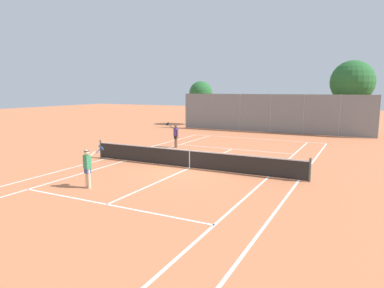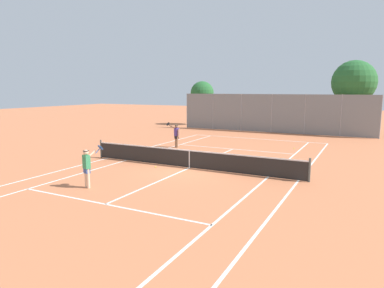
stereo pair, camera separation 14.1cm
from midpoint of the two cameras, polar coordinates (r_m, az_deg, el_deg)
ground_plane at (r=17.79m, az=-0.62°, el=-4.01°), size 120.00×120.00×0.00m
court_line_markings at (r=17.79m, az=-0.62°, el=-4.00°), size 11.10×23.90×0.01m
tennis_net at (r=17.68m, az=-0.63°, el=-2.40°), size 12.00×0.10×1.07m
player_near_side at (r=14.70m, az=-17.26°, el=-3.52°), size 0.83×0.69×1.77m
player_far_left at (r=23.91m, az=-2.89°, el=1.62°), size 0.88×0.66×1.77m
loose_tennis_ball_0 at (r=24.54m, az=16.39°, el=-0.66°), size 0.07×0.07×0.07m
loose_tennis_ball_1 at (r=17.96m, az=-6.27°, el=-3.83°), size 0.07×0.07×0.07m
loose_tennis_ball_2 at (r=20.99m, az=4.41°, el=-1.92°), size 0.07×0.07×0.07m
back_fence at (r=33.00m, az=12.83°, el=5.00°), size 18.06×0.08×3.62m
tree_behind_left at (r=39.46m, az=1.31°, el=8.34°), size 2.65×2.65×4.95m
tree_behind_right at (r=34.14m, az=24.96°, el=9.15°), size 3.84×3.84×6.60m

